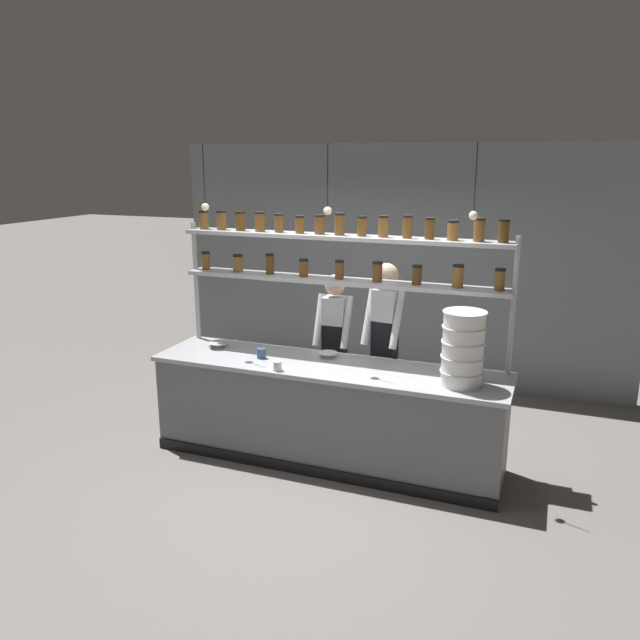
{
  "coord_description": "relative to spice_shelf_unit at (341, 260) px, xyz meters",
  "views": [
    {
      "loc": [
        1.85,
        -4.96,
        2.71
      ],
      "look_at": [
        -0.15,
        0.2,
        1.27
      ],
      "focal_mm": 35.0,
      "sensor_mm": 36.0,
      "label": 1
    }
  ],
  "objects": [
    {
      "name": "serving_cup_front",
      "position": [
        -0.64,
        -0.37,
        -0.85
      ],
      "size": [
        0.08,
        0.08,
        0.09
      ],
      "color": "#334C70",
      "rests_on": "prep_counter"
    },
    {
      "name": "prep_bowl_center_front",
      "position": [
        -1.17,
        -0.23,
        -0.87
      ],
      "size": [
        0.2,
        0.2,
        0.06
      ],
      "color": "#B2B7BC",
      "rests_on": "prep_counter"
    },
    {
      "name": "spice_shelf_unit",
      "position": [
        0.0,
        0.0,
        0.0
      ],
      "size": [
        3.11,
        0.28,
        2.24
      ],
      "color": "#ADAFB5",
      "rests_on": "ground_plane"
    },
    {
      "name": "container_stack",
      "position": [
        1.19,
        -0.42,
        -0.59
      ],
      "size": [
        0.35,
        0.35,
        0.62
      ],
      "color": "white",
      "rests_on": "prep_counter"
    },
    {
      "name": "pendant_light_row",
      "position": [
        -0.0,
        -0.33,
        0.49
      ],
      "size": [
        2.46,
        0.07,
        0.58
      ],
      "color": "black"
    },
    {
      "name": "prep_counter",
      "position": [
        -0.01,
        -0.33,
        -1.36
      ],
      "size": [
        3.22,
        0.76,
        0.92
      ],
      "color": "slate",
      "rests_on": "ground_plane"
    },
    {
      "name": "chef_center",
      "position": [
        0.36,
        0.25,
        -0.78
      ],
      "size": [
        0.39,
        0.32,
        1.77
      ],
      "rotation": [
        0.0,
        0.0,
        -0.14
      ],
      "color": "black",
      "rests_on": "ground_plane"
    },
    {
      "name": "back_wall",
      "position": [
        -0.01,
        2.08,
        -0.38
      ],
      "size": [
        5.62,
        0.12,
        2.88
      ],
      "primitive_type": "cube",
      "color": "gray",
      "rests_on": "ground_plane"
    },
    {
      "name": "serving_cup_by_board",
      "position": [
        -0.35,
        -0.64,
        -0.85
      ],
      "size": [
        0.08,
        0.08,
        0.09
      ],
      "color": "silver",
      "rests_on": "prep_counter"
    },
    {
      "name": "prep_bowl_near_left",
      "position": [
        -0.07,
        -0.14,
        -0.87
      ],
      "size": [
        0.18,
        0.18,
        0.05
      ],
      "color": "white",
      "rests_on": "prep_counter"
    },
    {
      "name": "chef_left",
      "position": [
        -0.18,
        0.34,
        -0.89
      ],
      "size": [
        0.36,
        0.28,
        1.61
      ],
      "rotation": [
        0.0,
        0.0,
        0.01
      ],
      "color": "black",
      "rests_on": "ground_plane"
    },
    {
      "name": "ground_plane",
      "position": [
        -0.01,
        -0.33,
        -1.82
      ],
      "size": [
        40.0,
        40.0,
        0.0
      ],
      "primitive_type": "plane",
      "color": "slate"
    }
  ]
}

